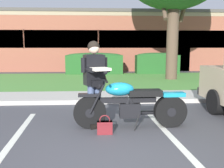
# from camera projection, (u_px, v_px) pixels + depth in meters

# --- Properties ---
(ground_plane) EXTENTS (140.00, 140.00, 0.00)m
(ground_plane) POSITION_uv_depth(u_px,v_px,m) (128.00, 154.00, 3.84)
(ground_plane) COLOR #424247
(curb_strip) EXTENTS (60.00, 0.20, 0.12)m
(curb_strip) POSITION_uv_depth(u_px,v_px,m) (113.00, 101.00, 7.23)
(curb_strip) COLOR #B7B2A8
(curb_strip) RESTS_ON ground
(concrete_walk) EXTENTS (60.00, 1.50, 0.08)m
(concrete_walk) POSITION_uv_depth(u_px,v_px,m) (112.00, 96.00, 8.07)
(concrete_walk) COLOR #B7B2A8
(concrete_walk) RESTS_ON ground
(grass_lawn) EXTENTS (60.00, 6.04, 0.06)m
(grass_lawn) POSITION_uv_depth(u_px,v_px,m) (107.00, 81.00, 11.80)
(grass_lawn) COLOR #518E3D
(grass_lawn) RESTS_ON ground
(stall_stripe_0) EXTENTS (0.34, 4.40, 0.01)m
(stall_stripe_0) POSITION_uv_depth(u_px,v_px,m) (5.00, 151.00, 3.93)
(stall_stripe_0) COLOR silver
(stall_stripe_0) RESTS_ON ground
(stall_stripe_1) EXTENTS (0.34, 4.40, 0.01)m
(stall_stripe_1) POSITION_uv_depth(u_px,v_px,m) (181.00, 147.00, 4.09)
(stall_stripe_1) COLOR silver
(stall_stripe_1) RESTS_ON ground
(motorcycle) EXTENTS (2.24, 0.82, 1.18)m
(motorcycle) POSITION_uv_depth(u_px,v_px,m) (135.00, 104.00, 5.03)
(motorcycle) COLOR black
(motorcycle) RESTS_ON ground
(rider_person) EXTENTS (0.56, 0.66, 1.70)m
(rider_person) POSITION_uv_depth(u_px,v_px,m) (95.00, 77.00, 4.95)
(rider_person) COLOR black
(rider_person) RESTS_ON ground
(handbag) EXTENTS (0.28, 0.13, 0.36)m
(handbag) POSITION_uv_depth(u_px,v_px,m) (105.00, 126.00, 4.69)
(handbag) COLOR maroon
(handbag) RESTS_ON ground
(hedge_left) EXTENTS (3.19, 0.90, 1.24)m
(hedge_left) POSITION_uv_depth(u_px,v_px,m) (94.00, 63.00, 14.55)
(hedge_left) COLOR #235623
(hedge_left) RESTS_ON ground
(hedge_center_left) EXTENTS (2.45, 0.90, 1.24)m
(hedge_center_left) POSITION_uv_depth(u_px,v_px,m) (157.00, 63.00, 14.76)
(hedge_center_left) COLOR #235623
(hedge_center_left) RESTS_ON ground
(brick_building) EXTENTS (27.24, 9.48, 3.92)m
(brick_building) POSITION_uv_depth(u_px,v_px,m) (98.00, 42.00, 20.60)
(brick_building) COLOR #93513D
(brick_building) RESTS_ON ground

